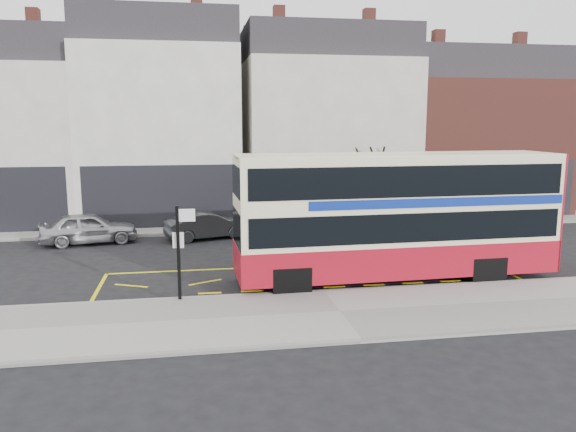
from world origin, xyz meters
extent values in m
plane|color=black|center=(0.00, 0.00, 0.00)|extent=(120.00, 120.00, 0.00)
cube|color=gray|center=(0.00, -2.30, 0.07)|extent=(40.00, 4.00, 0.15)
cube|color=gray|center=(0.00, -0.38, 0.07)|extent=(40.00, 0.15, 0.15)
cube|color=gray|center=(0.00, 11.00, 0.07)|extent=(50.00, 3.00, 0.15)
cube|color=silver|center=(-13.50, 15.00, 4.00)|extent=(8.00, 8.00, 8.00)
cube|color=brown|center=(-11.50, 14.00, 10.20)|extent=(0.60, 0.60, 1.20)
cube|color=white|center=(-5.50, 15.00, 4.50)|extent=(8.00, 8.00, 9.00)
cube|color=#28262B|center=(-5.50, 15.00, 9.90)|extent=(8.00, 7.20, 1.80)
cube|color=brown|center=(-7.90, 14.00, 11.20)|extent=(0.60, 0.60, 1.20)
cube|color=brown|center=(-3.50, 14.00, 11.20)|extent=(0.60, 0.60, 1.20)
cube|color=black|center=(-5.50, 11.02, 1.60)|extent=(7.36, 0.06, 3.20)
cube|color=black|center=(-5.50, 11.04, 1.40)|extent=(5.60, 0.04, 2.00)
cube|color=silver|center=(3.50, 15.00, 4.25)|extent=(9.00, 8.00, 8.50)
cube|color=#28262B|center=(3.50, 15.00, 9.40)|extent=(9.00, 7.20, 1.80)
cube|color=brown|center=(0.80, 14.00, 10.70)|extent=(0.60, 0.60, 1.20)
cube|color=brown|center=(5.75, 14.00, 10.70)|extent=(0.60, 0.60, 1.20)
cube|color=#157933|center=(3.50, 11.02, 1.60)|extent=(8.28, 0.06, 3.20)
cube|color=black|center=(3.50, 11.04, 1.40)|extent=(6.30, 0.04, 2.00)
cube|color=brown|center=(12.50, 15.00, 3.75)|extent=(9.00, 8.00, 7.50)
cube|color=#28262B|center=(12.50, 15.00, 8.40)|extent=(9.00, 7.20, 1.80)
cube|color=brown|center=(9.80, 14.00, 9.70)|extent=(0.60, 0.60, 1.20)
cube|color=brown|center=(14.75, 14.00, 9.70)|extent=(0.60, 0.60, 1.20)
cube|color=black|center=(12.50, 11.02, 1.60)|extent=(8.28, 0.06, 3.20)
cube|color=black|center=(12.50, 11.04, 1.40)|extent=(6.30, 0.04, 2.00)
cube|color=#F9F0BD|center=(2.72, 0.81, 2.29)|extent=(10.69, 2.71, 3.91)
cube|color=maroon|center=(2.72, 0.81, 0.87)|extent=(10.73, 2.75, 1.06)
cube|color=maroon|center=(8.02, 0.96, 2.29)|extent=(0.13, 2.46, 3.91)
cube|color=black|center=(2.72, 0.81, 2.03)|extent=(10.27, 2.75, 0.92)
cube|color=black|center=(2.72, 0.81, 3.48)|extent=(10.27, 2.75, 0.97)
cube|color=navy|center=(3.69, 0.84, 2.80)|extent=(8.57, 2.70, 0.29)
cube|color=black|center=(-2.57, 0.67, 1.79)|extent=(0.12, 2.22, 1.55)
cube|color=black|center=(-2.57, 0.67, 3.48)|extent=(0.12, 2.22, 0.97)
cube|color=black|center=(-2.56, 0.67, 2.71)|extent=(0.10, 1.69, 0.34)
cube|color=#F9F0BD|center=(2.72, 0.81, 4.20)|extent=(10.69, 2.61, 0.12)
cylinder|color=black|center=(-1.01, -0.38, 0.48)|extent=(0.97, 0.30, 0.97)
cylinder|color=black|center=(-1.07, 1.80, 0.48)|extent=(0.97, 0.30, 0.97)
cylinder|color=black|center=(5.55, -0.20, 0.48)|extent=(0.97, 0.30, 0.97)
cylinder|color=black|center=(5.49, 1.98, 0.48)|extent=(0.97, 0.30, 0.97)
cube|color=black|center=(-4.38, -0.53, 1.54)|extent=(0.10, 0.10, 2.78)
cube|color=white|center=(-4.10, -0.54, 2.65)|extent=(0.50, 0.07, 0.41)
cube|color=white|center=(-4.38, -0.47, 1.91)|extent=(0.33, 0.05, 0.46)
imported|color=#ABABB0|center=(-8.48, 8.50, 0.69)|extent=(4.30, 2.35, 1.39)
imported|color=#373A3D|center=(-3.33, 8.66, 0.62)|extent=(4.00, 2.41, 1.24)
imported|color=silver|center=(10.69, 8.51, 0.61)|extent=(4.27, 1.92, 1.22)
cylinder|color=black|center=(5.07, 11.27, 0.95)|extent=(0.24, 0.24, 1.90)
camera|label=1|loc=(-3.87, -16.67, 5.34)|focal=35.00mm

